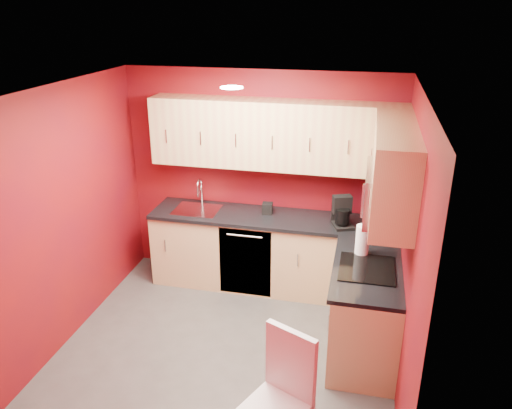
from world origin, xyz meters
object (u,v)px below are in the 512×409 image
at_px(microwave, 388,193).
at_px(sink, 197,206).
at_px(napkin_holder, 267,208).
at_px(paper_towel, 362,240).
at_px(dining_chair, 275,403).
at_px(coffee_maker, 343,213).

relative_size(microwave, sink, 1.46).
bearing_deg(napkin_holder, paper_towel, -35.71).
xyz_separation_m(sink, dining_chair, (1.40, -2.40, -0.43)).
bearing_deg(microwave, coffee_maker, 113.95).
bearing_deg(paper_towel, dining_chair, -107.11).
distance_m(coffee_maker, dining_chair, 2.37).
height_order(coffee_maker, paper_towel, coffee_maker).
bearing_deg(napkin_holder, microwave, -40.12).
relative_size(sink, napkin_holder, 4.14).
xyz_separation_m(napkin_holder, paper_towel, (1.09, -0.78, 0.09)).
bearing_deg(sink, paper_towel, -20.59).
height_order(microwave, sink, microwave).
distance_m(microwave, coffee_maker, 1.13).
relative_size(napkin_holder, dining_chair, 0.12).
bearing_deg(dining_chair, microwave, 88.52).
distance_m(napkin_holder, paper_towel, 1.34).
height_order(sink, paper_towel, sink).
bearing_deg(microwave, sink, 154.40).
distance_m(paper_towel, dining_chair, 1.84).
distance_m(microwave, paper_towel, 0.69).
bearing_deg(sink, dining_chair, -59.77).
xyz_separation_m(sink, coffee_maker, (1.70, -0.12, 0.13)).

